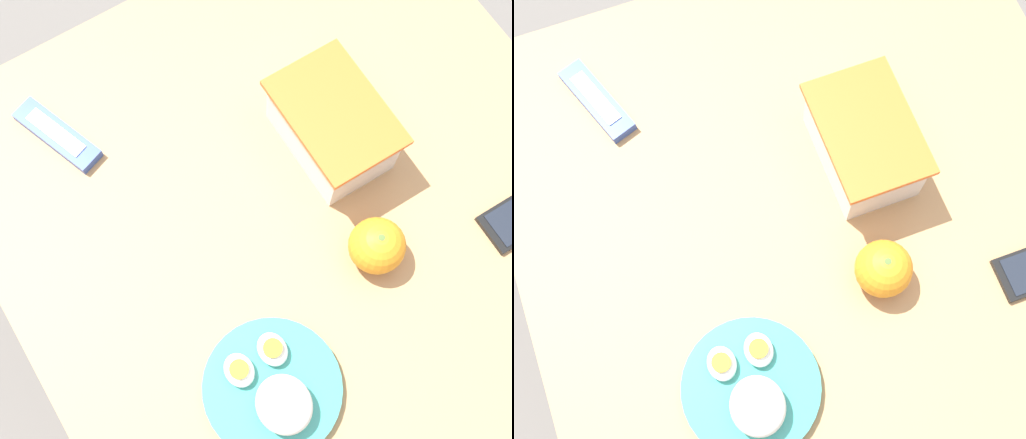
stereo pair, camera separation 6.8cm
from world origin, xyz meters
TOP-DOWN VIEW (x-y plane):
  - ground_plane at (0.00, 0.00)m, footprint 10.00×10.00m
  - table at (0.00, 0.00)m, footprint 0.96×0.94m
  - food_container at (-0.07, 0.10)m, footprint 0.20×0.14m
  - orange_fruit at (0.12, 0.05)m, footprint 0.09×0.09m
  - rice_plate at (0.21, -0.19)m, footprint 0.20×0.20m
  - candy_bar at (-0.31, -0.27)m, footprint 0.16×0.09m

SIDE VIEW (x-z plane):
  - ground_plane at x=0.00m, z-range 0.00..0.00m
  - table at x=0.00m, z-range 0.26..0.98m
  - candy_bar at x=-0.31m, z-range 0.71..0.73m
  - rice_plate at x=0.21m, z-range 0.70..0.77m
  - orange_fruit at x=0.12m, z-range 0.71..0.80m
  - food_container at x=-0.07m, z-range 0.71..0.82m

